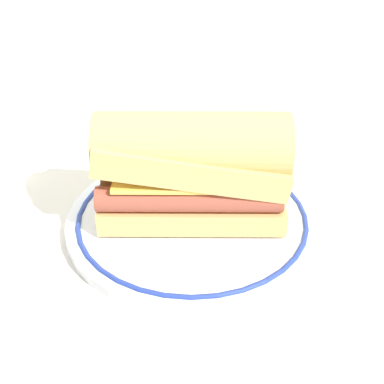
{
  "coord_description": "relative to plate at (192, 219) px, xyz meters",
  "views": [
    {
      "loc": [
        -0.08,
        -0.44,
        0.37
      ],
      "look_at": [
        0.01,
        0.03,
        0.04
      ],
      "focal_mm": 49.06,
      "sensor_mm": 36.0,
      "label": 1
    }
  ],
  "objects": [
    {
      "name": "ground_plane",
      "position": [
        -0.01,
        -0.03,
        -0.01
      ],
      "size": [
        1.5,
        1.5,
        0.0
      ],
      "primitive_type": "plane",
      "color": "beige"
    },
    {
      "name": "salt_shaker",
      "position": [
        -0.22,
        0.13,
        0.03
      ],
      "size": [
        0.03,
        0.03,
        0.07
      ],
      "color": "white",
      "rests_on": "ground_plane"
    },
    {
      "name": "plate",
      "position": [
        0.0,
        0.0,
        0.0
      ],
      "size": [
        0.28,
        0.28,
        0.01
      ],
      "color": "white",
      "rests_on": "ground_plane"
    },
    {
      "name": "sausage_sandwich",
      "position": [
        -0.0,
        0.0,
        0.07
      ],
      "size": [
        0.22,
        0.12,
        0.12
      ],
      "rotation": [
        0.0,
        0.0,
        -0.2
      ],
      "color": "tan",
      "rests_on": "plate"
    }
  ]
}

